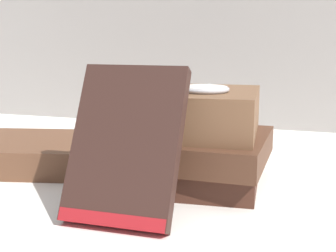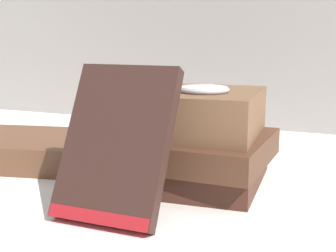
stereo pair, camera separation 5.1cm
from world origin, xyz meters
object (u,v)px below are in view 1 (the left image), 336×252
object	(u,v)px
book_flat_middle	(183,146)
reading_glasses	(178,149)
book_flat_bottom	(176,168)
book_flat_top	(183,111)
book_side_left	(7,152)
pocket_watch	(204,89)
book_leaning_front	(125,150)

from	to	relation	value
book_flat_middle	reading_glasses	distance (m)	0.16
book_flat_bottom	book_flat_middle	world-z (taller)	book_flat_middle
book_flat_bottom	book_flat_top	size ratio (longest dim) A/B	1.17
book_side_left	pocket_watch	xyz separation A→B (m)	(0.27, -0.01, 0.10)
book_side_left	book_flat_bottom	bearing A→B (deg)	-11.29
book_leaning_front	pocket_watch	size ratio (longest dim) A/B	2.41
book_leaning_front	pocket_watch	bearing A→B (deg)	67.51
book_flat_top	reading_glasses	xyz separation A→B (m)	(-0.05, 0.14, -0.08)
book_leaning_front	reading_glasses	size ratio (longest dim) A/B	1.40
book_leaning_front	book_flat_middle	bearing A→B (deg)	79.42
book_flat_top	book_flat_bottom	bearing A→B (deg)	155.63
book_side_left	book_flat_middle	bearing A→B (deg)	-13.29
book_flat_bottom	reading_glasses	xyz separation A→B (m)	(-0.04, 0.14, -0.01)
reading_glasses	book_flat_middle	bearing A→B (deg)	-53.91
book_flat_bottom	pocket_watch	distance (m)	0.11
book_side_left	reading_glasses	xyz separation A→B (m)	(0.20, 0.15, -0.02)
pocket_watch	book_flat_bottom	bearing A→B (deg)	158.77
book_flat_middle	pocket_watch	xyz separation A→B (m)	(0.03, -0.01, 0.07)
book_side_left	reading_glasses	bearing A→B (deg)	23.33
book_flat_bottom	book_side_left	world-z (taller)	book_side_left
book_leaning_front	pocket_watch	world-z (taller)	book_leaning_front
book_flat_middle	reading_glasses	xyz separation A→B (m)	(-0.05, 0.15, -0.04)
book_leaning_front	reading_glasses	world-z (taller)	book_leaning_front
book_flat_bottom	book_flat_middle	distance (m)	0.03
book_flat_middle	book_flat_top	xyz separation A→B (m)	(-0.00, 0.01, 0.04)
book_side_left	pocket_watch	bearing A→B (deg)	-14.43
book_flat_bottom	book_leaning_front	distance (m)	0.14
book_leaning_front	reading_glasses	xyz separation A→B (m)	(-0.02, 0.27, -0.07)
book_flat_middle	book_side_left	size ratio (longest dim) A/B	0.65
book_flat_bottom	book_flat_middle	size ratio (longest dim) A/B	1.07
reading_glasses	book_flat_bottom	bearing A→B (deg)	-56.91
book_side_left	reading_glasses	size ratio (longest dim) A/B	2.75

